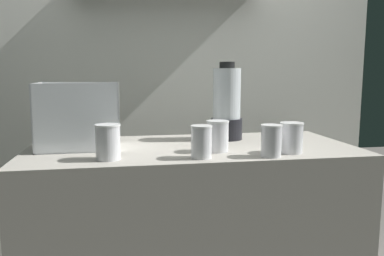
# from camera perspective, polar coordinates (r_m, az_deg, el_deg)

# --- Properties ---
(counter) EXTENTS (1.40, 0.64, 0.90)m
(counter) POSITION_cam_1_polar(r_m,az_deg,el_deg) (1.81, 0.00, -16.86)
(counter) COLOR #9E998E
(counter) RESTS_ON ground_plane
(back_wall_unit) EXTENTS (2.60, 0.24, 2.50)m
(back_wall_unit) POSITION_cam_1_polar(r_m,az_deg,el_deg) (2.40, -3.28, 9.45)
(back_wall_unit) COLOR silver
(back_wall_unit) RESTS_ON ground_plane
(carrot_display_bin) EXTENTS (0.33, 0.21, 0.28)m
(carrot_display_bin) POSITION_cam_1_polar(r_m,az_deg,el_deg) (1.68, -16.73, 0.05)
(carrot_display_bin) COLOR white
(carrot_display_bin) RESTS_ON counter
(blender_pitcher) EXTENTS (0.15, 0.15, 0.37)m
(blender_pitcher) POSITION_cam_1_polar(r_m,az_deg,el_deg) (1.84, 5.17, 3.27)
(blender_pitcher) COLOR black
(blender_pitcher) RESTS_ON counter
(juice_cup_beet_far_left) EXTENTS (0.09, 0.09, 0.13)m
(juice_cup_beet_far_left) POSITION_cam_1_polar(r_m,az_deg,el_deg) (1.44, -12.38, -2.31)
(juice_cup_beet_far_left) COLOR white
(juice_cup_beet_far_left) RESTS_ON counter
(juice_cup_orange_left) EXTENTS (0.08, 0.08, 0.12)m
(juice_cup_orange_left) POSITION_cam_1_polar(r_m,az_deg,el_deg) (1.43, 1.40, -2.39)
(juice_cup_orange_left) COLOR white
(juice_cup_orange_left) RESTS_ON counter
(juice_cup_pomegranate_middle) EXTENTS (0.09, 0.09, 0.13)m
(juice_cup_pomegranate_middle) POSITION_cam_1_polar(r_m,az_deg,el_deg) (1.55, 3.83, -1.43)
(juice_cup_pomegranate_middle) COLOR white
(juice_cup_pomegranate_middle) RESTS_ON counter
(juice_cup_orange_right) EXTENTS (0.08, 0.08, 0.12)m
(juice_cup_orange_right) POSITION_cam_1_polar(r_m,az_deg,el_deg) (1.48, 11.70, -2.20)
(juice_cup_orange_right) COLOR white
(juice_cup_orange_right) RESTS_ON counter
(juice_cup_mango_far_right) EXTENTS (0.09, 0.09, 0.12)m
(juice_cup_mango_far_right) POSITION_cam_1_polar(r_m,az_deg,el_deg) (1.57, 14.56, -1.57)
(juice_cup_mango_far_right) COLOR white
(juice_cup_mango_far_right) RESTS_ON counter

